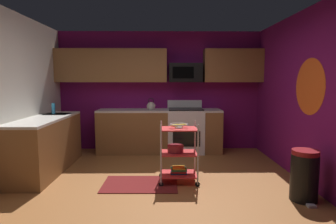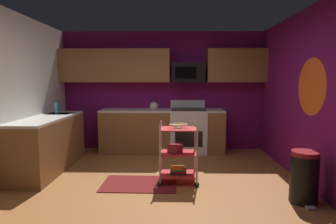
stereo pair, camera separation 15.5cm
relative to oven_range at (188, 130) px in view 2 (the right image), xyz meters
name	(u,v)px [view 2 (the right image)]	position (x,y,z in m)	size (l,w,h in m)	color
floor	(156,190)	(-0.56, -2.10, -0.50)	(4.40, 4.80, 0.04)	#995B2D
wall_back	(163,91)	(-0.56, 0.33, 0.82)	(4.52, 0.06, 2.60)	#6B1156
wall_right	(319,98)	(1.67, -2.10, 0.82)	(0.06, 4.80, 2.60)	#6B1156
wall_flower_decal	(311,87)	(1.64, -1.93, 0.97)	(0.82, 0.82, 0.00)	#E5591E
counter_run	(120,135)	(-1.37, -0.55, -0.01)	(3.51, 2.54, 0.92)	brown
oven_range	(188,130)	(0.00, 0.00, 0.00)	(0.76, 0.65, 1.10)	white
upper_cabinets	(157,66)	(-0.68, 0.13, 1.37)	(4.40, 0.33, 0.70)	brown
microwave	(188,73)	(0.00, 0.10, 1.22)	(0.70, 0.39, 0.40)	black
rolling_cart	(178,153)	(-0.23, -1.83, -0.02)	(0.60, 0.43, 0.91)	silver
fruit_bowl	(178,125)	(-0.23, -1.83, 0.40)	(0.27, 0.27, 0.07)	silver
mixing_bowl_large	(175,149)	(-0.28, -1.83, 0.04)	(0.25, 0.25, 0.11)	maroon
book_stack	(178,170)	(-0.23, -1.83, -0.30)	(0.25, 0.18, 0.10)	#1E4C8C
kettle	(154,106)	(-0.73, 0.00, 0.52)	(0.21, 0.18, 0.26)	beige
dish_soap_bottle	(57,108)	(-2.50, -0.79, 0.54)	(0.06, 0.06, 0.20)	#2D8CBF
trash_can	(304,177)	(1.34, -2.51, -0.15)	(0.34, 0.42, 0.66)	black
floor_rug	(140,184)	(-0.81, -1.93, -0.47)	(1.10, 0.70, 0.01)	maroon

